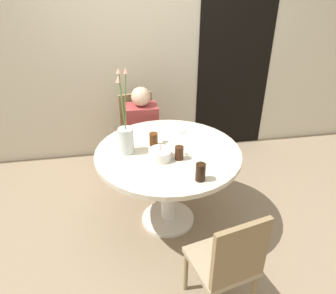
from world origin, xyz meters
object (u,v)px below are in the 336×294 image
at_px(flower_vase, 126,135).
at_px(chair_far_back, 229,261).
at_px(chair_left_flank, 139,129).
at_px(drink_glass_2, 201,172).
at_px(drink_glass_1, 179,153).
at_px(person_boy, 143,136).
at_px(drink_glass_0, 154,139).
at_px(side_plate, 177,130).
at_px(birthday_cake, 160,154).

bearing_deg(flower_vase, chair_far_back, -60.95).
distance_m(chair_left_flank, chair_far_back, 2.01).
bearing_deg(drink_glass_2, drink_glass_1, 106.88).
relative_size(drink_glass_1, person_boy, 0.11).
bearing_deg(drink_glass_0, flower_vase, -163.06).
relative_size(flower_vase, drink_glass_2, 5.49).
height_order(chair_left_flank, flower_vase, flower_vase).
xyz_separation_m(flower_vase, drink_glass_1, (0.41, -0.18, -0.10)).
bearing_deg(side_plate, drink_glass_2, -88.78).
xyz_separation_m(chair_left_flank, chair_far_back, (0.39, -1.97, 0.00)).
xyz_separation_m(chair_left_flank, drink_glass_2, (0.33, -1.44, 0.34)).
relative_size(birthday_cake, drink_glass_2, 1.37).
distance_m(flower_vase, drink_glass_0, 0.27).
xyz_separation_m(side_plate, drink_glass_1, (-0.08, -0.50, 0.05)).
relative_size(flower_vase, side_plate, 4.47).
bearing_deg(person_boy, drink_glass_2, -76.69).
xyz_separation_m(chair_left_flank, flower_vase, (-0.18, -0.95, 0.43)).
xyz_separation_m(side_plate, person_boy, (-0.29, 0.47, -0.28)).
height_order(chair_left_flank, person_boy, person_boy).
xyz_separation_m(birthday_cake, flower_vase, (-0.26, 0.15, 0.12)).
bearing_deg(drink_glass_2, birthday_cake, 125.61).
xyz_separation_m(flower_vase, drink_glass_2, (0.51, -0.50, -0.09)).
distance_m(drink_glass_1, person_boy, 1.05).
distance_m(drink_glass_2, person_boy, 1.36).
bearing_deg(drink_glass_0, drink_glass_2, -64.65).
relative_size(chair_left_flank, drink_glass_0, 7.62).
bearing_deg(person_boy, drink_glass_0, -87.24).
bearing_deg(drink_glass_2, person_boy, 103.31).
height_order(chair_far_back, person_boy, person_boy).
bearing_deg(birthday_cake, person_boy, 93.61).
relative_size(chair_far_back, birthday_cake, 4.71).
bearing_deg(person_boy, flower_vase, -104.44).
bearing_deg(drink_glass_0, person_boy, 92.76).
height_order(chair_left_flank, drink_glass_2, drink_glass_2).
height_order(birthday_cake, drink_glass_1, birthday_cake).
distance_m(drink_glass_0, person_boy, 0.79).
relative_size(side_plate, person_boy, 0.16).
bearing_deg(person_boy, side_plate, -58.68).
bearing_deg(side_plate, drink_glass_1, -98.78).
distance_m(birthday_cake, flower_vase, 0.33).
xyz_separation_m(flower_vase, drink_glass_0, (0.24, 0.07, -0.10)).
bearing_deg(birthday_cake, drink_glass_0, 96.27).
distance_m(chair_far_back, drink_glass_2, 0.64).
bearing_deg(chair_far_back, flower_vase, -73.97).
height_order(drink_glass_2, person_boy, person_boy).
distance_m(side_plate, drink_glass_1, 0.51).
xyz_separation_m(chair_left_flank, drink_glass_0, (0.06, -0.87, 0.33)).
distance_m(flower_vase, drink_glass_1, 0.46).
bearing_deg(birthday_cake, side_plate, 64.33).
relative_size(flower_vase, drink_glass_1, 6.70).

